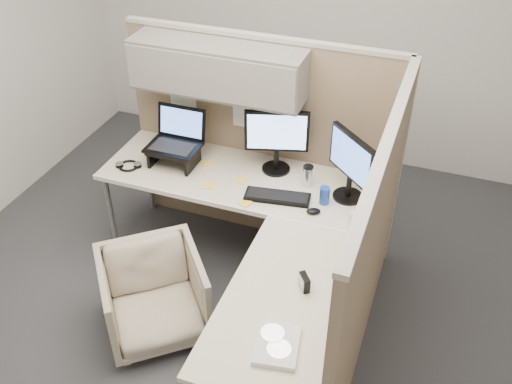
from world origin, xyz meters
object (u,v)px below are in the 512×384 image
(keyboard, at_px, (277,197))
(monitor_left, at_px, (277,136))
(office_chair, at_px, (153,293))
(desk, at_px, (253,224))

(keyboard, bearing_deg, monitor_left, 101.44)
(keyboard, bearing_deg, office_chair, -138.48)
(monitor_left, xyz_separation_m, keyboard, (0.12, -0.32, -0.26))
(monitor_left, bearing_deg, office_chair, -131.01)
(office_chair, bearing_deg, monitor_left, 26.04)
(office_chair, height_order, keyboard, keyboard)
(desk, distance_m, office_chair, 0.77)
(monitor_left, bearing_deg, desk, -102.26)
(office_chair, distance_m, keyboard, 1.01)
(office_chair, distance_m, monitor_left, 1.32)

